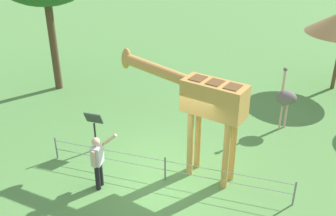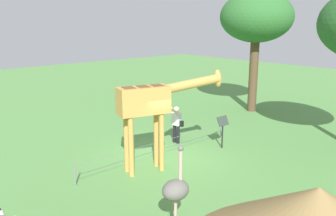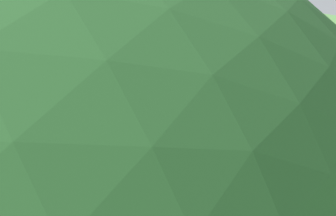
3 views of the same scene
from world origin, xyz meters
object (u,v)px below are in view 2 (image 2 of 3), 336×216
object	(u,v)px
tree_northeast	(256,18)
info_sign	(223,125)
giraffe	(153,104)
ostrich	(176,190)
visitor	(176,122)

from	to	relation	value
tree_northeast	info_sign	size ratio (longest dim) A/B	4.99
giraffe	info_sign	size ratio (longest dim) A/B	2.96
tree_northeast	info_sign	distance (m)	7.89
giraffe	ostrich	bearing A→B (deg)	-121.83
giraffe	visitor	bearing A→B (deg)	31.04
ostrich	info_sign	world-z (taller)	ostrich
giraffe	ostrich	world-z (taller)	giraffe
giraffe	info_sign	world-z (taller)	giraffe
ostrich	tree_northeast	xyz separation A→B (m)	(11.59, 6.13, 3.96)
tree_northeast	visitor	bearing A→B (deg)	-170.09
visitor	tree_northeast	distance (m)	8.27
ostrich	tree_northeast	distance (m)	13.70
visitor	info_sign	world-z (taller)	visitor
giraffe	tree_northeast	size ratio (longest dim) A/B	0.59
visitor	info_sign	xyz separation A→B (m)	(0.97, -1.67, 0.05)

